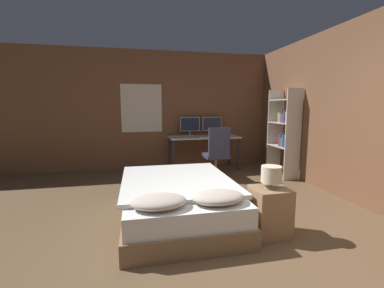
% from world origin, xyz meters
% --- Properties ---
extents(ground_plane, '(20.00, 20.00, 0.00)m').
position_xyz_m(ground_plane, '(0.00, 0.00, 0.00)').
color(ground_plane, brown).
extents(wall_back, '(12.00, 0.08, 2.70)m').
position_xyz_m(wall_back, '(-0.01, 4.05, 1.35)').
color(wall_back, brown).
rests_on(wall_back, ground_plane).
extents(wall_side_right, '(0.06, 12.00, 2.70)m').
position_xyz_m(wall_side_right, '(2.18, 1.50, 1.35)').
color(wall_side_right, brown).
rests_on(wall_side_right, ground_plane).
extents(bed, '(1.39, 1.95, 0.57)m').
position_xyz_m(bed, '(-0.49, 1.12, 0.25)').
color(bed, '#846647').
rests_on(bed, ground_plane).
extents(nightstand, '(0.39, 0.37, 0.54)m').
position_xyz_m(nightstand, '(0.45, 0.48, 0.27)').
color(nightstand, '#997551').
rests_on(nightstand, ground_plane).
extents(bedside_lamp, '(0.22, 0.22, 0.25)m').
position_xyz_m(bedside_lamp, '(0.45, 0.48, 0.69)').
color(bedside_lamp, gray).
rests_on(bedside_lamp, nightstand).
extents(desk, '(1.59, 0.70, 0.77)m').
position_xyz_m(desk, '(0.51, 3.63, 0.68)').
color(desk, beige).
rests_on(desk, ground_plane).
extents(monitor_left, '(0.47, 0.16, 0.43)m').
position_xyz_m(monitor_left, '(0.24, 3.88, 1.01)').
color(monitor_left, '#B7B7BC').
rests_on(monitor_left, desk).
extents(monitor_right, '(0.47, 0.16, 0.43)m').
position_xyz_m(monitor_right, '(0.78, 3.88, 1.01)').
color(monitor_right, '#B7B7BC').
rests_on(monitor_right, desk).
extents(keyboard, '(0.37, 0.13, 0.02)m').
position_xyz_m(keyboard, '(0.51, 3.39, 0.78)').
color(keyboard, '#B7B7BC').
rests_on(keyboard, desk).
extents(computer_mouse, '(0.07, 0.05, 0.04)m').
position_xyz_m(computer_mouse, '(0.78, 3.39, 0.78)').
color(computer_mouse, '#B7B7BC').
rests_on(computer_mouse, desk).
extents(office_chair, '(0.52, 0.52, 1.04)m').
position_xyz_m(office_chair, '(0.56, 2.79, 0.42)').
color(office_chair, black).
rests_on(office_chair, ground_plane).
extents(bookshelf, '(0.33, 0.71, 1.78)m').
position_xyz_m(bookshelf, '(1.96, 2.66, 0.98)').
color(bookshelf, beige).
rests_on(bookshelf, ground_plane).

